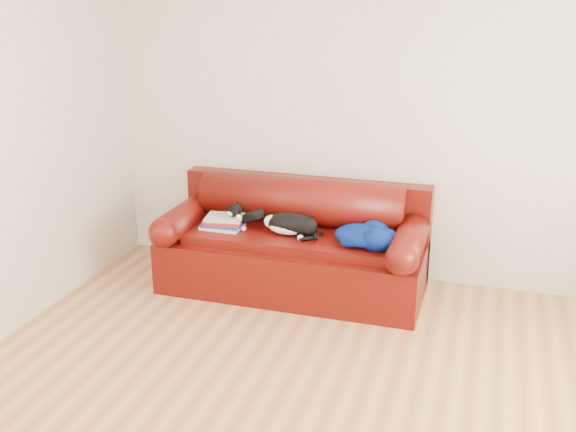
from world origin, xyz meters
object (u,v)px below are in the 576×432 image
Objects in this scene: cat at (290,224)px; sofa_base at (293,262)px; blanket at (365,235)px; book_stack at (224,222)px.

sofa_base is at bearing 91.26° from cat.
cat is 0.60m from blanket.
book_stack is 0.55× the size of cat.
sofa_base is 0.69m from blanket.
blanket is (0.60, -0.02, -0.01)m from cat.
cat reaches higher than sofa_base.
cat is at bearing 1.43° from book_stack.
blanket reaches higher than book_stack.
cat is at bearing 177.69° from blanket.
book_stack reaches higher than sofa_base.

